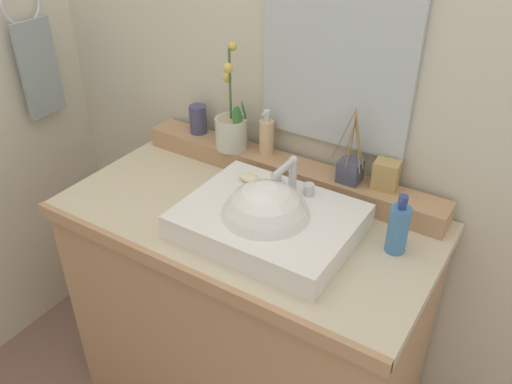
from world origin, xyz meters
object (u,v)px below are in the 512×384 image
object	(u,v)px
sink_basin	(267,224)
hand_towel	(39,69)
potted_plant	(232,128)
lotion_bottle	(398,228)
soap_bar	(250,178)
tumbler_cup	(198,119)
trinket_box	(386,175)
reed_diffuser	(350,170)
soap_dispenser	(266,136)

from	to	relation	value
sink_basin	hand_towel	world-z (taller)	hand_towel
potted_plant	lotion_bottle	world-z (taller)	potted_plant
lotion_bottle	hand_towel	bearing A→B (deg)	179.44
soap_bar	lotion_bottle	xyz separation A→B (m)	(0.47, 0.01, -0.01)
tumbler_cup	potted_plant	bearing A→B (deg)	-10.38
potted_plant	trinket_box	world-z (taller)	potted_plant
potted_plant	trinket_box	size ratio (longest dim) A/B	4.06
potted_plant	reed_diffuser	distance (m)	0.43
soap_bar	reed_diffuser	bearing A→B (deg)	34.27
sink_basin	reed_diffuser	distance (m)	0.32
tumbler_cup	lotion_bottle	distance (m)	0.83
sink_basin	soap_dispenser	world-z (taller)	soap_dispenser
tumbler_cup	trinket_box	distance (m)	0.70
soap_bar	tumbler_cup	size ratio (longest dim) A/B	0.69
hand_towel	potted_plant	bearing A→B (deg)	9.86
sink_basin	reed_diffuser	world-z (taller)	reed_diffuser
potted_plant	soap_dispenser	size ratio (longest dim) A/B	2.33
soap_bar	trinket_box	world-z (taller)	trinket_box
trinket_box	hand_towel	bearing A→B (deg)	-177.95
sink_basin	trinket_box	bearing A→B (deg)	53.74
sink_basin	soap_bar	xyz separation A→B (m)	(-0.13, 0.11, 0.05)
potted_plant	lotion_bottle	bearing A→B (deg)	-13.04
tumbler_cup	reed_diffuser	bearing A→B (deg)	-1.85
hand_towel	soap_bar	bearing A→B (deg)	-1.55
sink_basin	trinket_box	world-z (taller)	sink_basin
trinket_box	tumbler_cup	bearing A→B (deg)	174.91
reed_diffuser	trinket_box	world-z (taller)	reed_diffuser
soap_bar	hand_towel	xyz separation A→B (m)	(-0.95, 0.03, 0.15)
potted_plant	hand_towel	distance (m)	0.80
soap_dispenser	hand_towel	size ratio (longest dim) A/B	0.43
soap_dispenser	lotion_bottle	distance (m)	0.56
sink_basin	soap_bar	distance (m)	0.18
soap_dispenser	hand_towel	bearing A→B (deg)	-169.53
lotion_bottle	soap_dispenser	bearing A→B (deg)	161.11
lotion_bottle	potted_plant	bearing A→B (deg)	166.96
soap_dispenser	lotion_bottle	bearing A→B (deg)	-18.89
soap_dispenser	trinket_box	size ratio (longest dim) A/B	1.74
soap_dispenser	lotion_bottle	size ratio (longest dim) A/B	0.87
soap_bar	soap_dispenser	size ratio (longest dim) A/B	0.46
lotion_bottle	hand_towel	xyz separation A→B (m)	(-1.42, 0.01, 0.17)
trinket_box	lotion_bottle	size ratio (longest dim) A/B	0.50
potted_plant	reed_diffuser	size ratio (longest dim) A/B	1.48
sink_basin	soap_dispenser	size ratio (longest dim) A/B	3.15
reed_diffuser	soap_dispenser	bearing A→B (deg)	176.46
tumbler_cup	lotion_bottle	bearing A→B (deg)	-12.49
potted_plant	hand_towel	bearing A→B (deg)	-170.14
potted_plant	lotion_bottle	xyz separation A→B (m)	(0.64, -0.15, -0.07)
lotion_bottle	tumbler_cup	bearing A→B (deg)	167.51
potted_plant	tumbler_cup	world-z (taller)	potted_plant
trinket_box	hand_towel	xyz separation A→B (m)	(-1.31, -0.17, 0.13)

